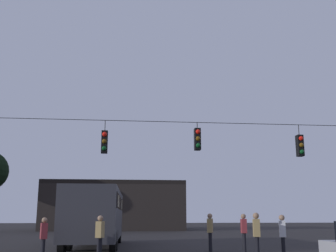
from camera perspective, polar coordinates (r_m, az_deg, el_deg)
The scene contains 10 objects.
ground_plane at distance 28.68m, azimuth -4.11°, elevation -15.67°, with size 168.00×168.00×0.00m, color black.
overhead_signal_span at distance 17.43m, azimuth -2.58°, elevation -5.89°, with size 20.15×0.44×6.21m.
city_bus at distance 23.31m, azimuth -9.83°, elevation -11.69°, with size 2.74×11.05×3.00m.
pedestrian_crossing_left at distance 17.08m, azimuth -16.85°, elevation -14.37°, with size 0.34×0.42×1.61m.
pedestrian_crossing_center at distance 16.60m, azimuth 12.17°, elevation -14.29°, with size 0.31×0.40×1.79m.
pedestrian_crossing_right at distance 20.31m, azimuth 10.46°, elevation -14.01°, with size 0.27×0.38×1.77m.
pedestrian_near_bus at distance 20.50m, azimuth 5.85°, elevation -14.09°, with size 0.35×0.42×1.79m.
pedestrian_trailing at distance 17.38m, azimuth 15.59°, elevation -14.19°, with size 0.34×0.42×1.71m.
pedestrian_far_side at distance 16.76m, azimuth -9.42°, elevation -14.61°, with size 0.35×0.42×1.68m.
corner_building at distance 54.81m, azimuth -7.44°, elevation -10.97°, with size 17.11×11.90×5.88m.
Camera 1 is at (-0.98, -4.12, 1.63)m, focal length 44.02 mm.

